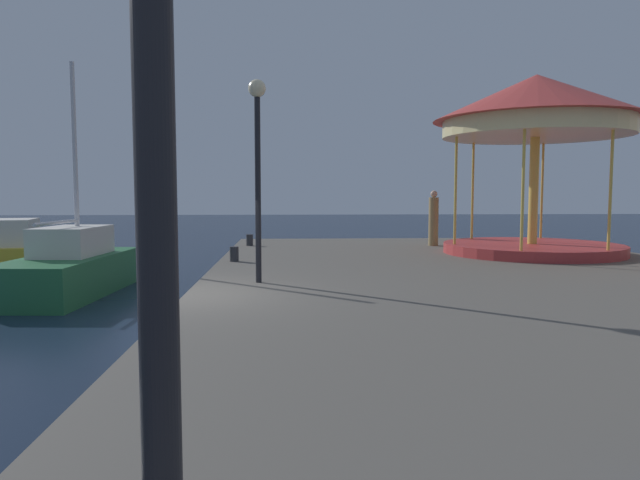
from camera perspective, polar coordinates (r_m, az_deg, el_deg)
name	(u,v)px	position (r m, az deg, el deg)	size (l,w,h in m)	color
ground_plane	(186,336)	(11.03, -13.19, -9.31)	(120.00, 120.00, 0.00)	#162338
quay_dock	(521,311)	(11.64, 19.33, -6.70)	(12.64, 25.28, 0.80)	#5B564F
sailboat_green	(70,268)	(16.26, -23.61, -2.61)	(2.33, 5.16, 6.07)	#236638
motorboat_yellow	(14,252)	(21.92, -28.14, -1.04)	(2.99, 4.47, 1.80)	gold
carousel	(536,122)	(18.75, 20.68, 10.96)	(6.12, 6.12, 5.39)	#B23333
lamp_post_mid_promenade	(258,144)	(11.86, -6.24, 9.48)	(0.36, 0.36, 4.13)	black
bollard_south	(234,254)	(15.67, -8.53, -1.39)	(0.24, 0.24, 0.40)	#2D2D33
bollard_center	(250,240)	(20.27, -7.02, 0.00)	(0.24, 0.24, 0.40)	#2D2D33
person_by_the_water	(434,220)	(20.51, 11.23, 1.99)	(0.34, 0.34, 1.94)	#937A4C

